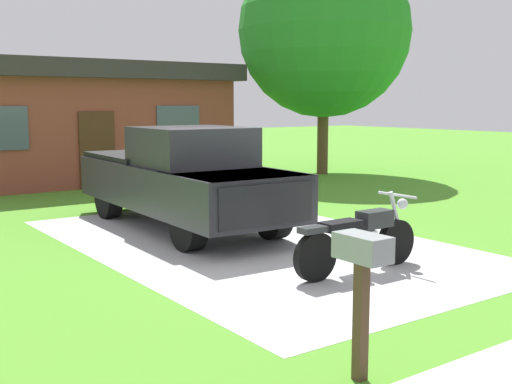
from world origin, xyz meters
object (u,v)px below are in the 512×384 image
Objects in this scene: shade_tree at (324,31)px; mailbox at (362,268)px; motorcycle at (359,239)px; neighbor_house at (65,121)px; pickup_truck at (181,177)px.

mailbox is at bearing -130.23° from shade_tree.
shade_tree is (7.85, 9.67, 4.14)m from motorcycle.
motorcycle is 1.75× the size of mailbox.
neighbor_house is at bearing 155.69° from shade_tree.
pickup_truck is 10.48m from shade_tree.
motorcycle is at bearing -84.84° from pickup_truck.
shade_tree reaches higher than mailbox.
neighbor_house is at bearing 84.68° from pickup_truck.
shade_tree is at bearing -24.31° from neighbor_house.
neighbor_house is at bearing 79.51° from mailbox.
mailbox is (-2.07, -6.84, 0.03)m from pickup_truck.
motorcycle is 0.23× the size of neighbor_house.
mailbox is 0.13× the size of neighbor_house.
motorcycle is 3.56m from mailbox.
neighbor_house reaches higher than mailbox.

